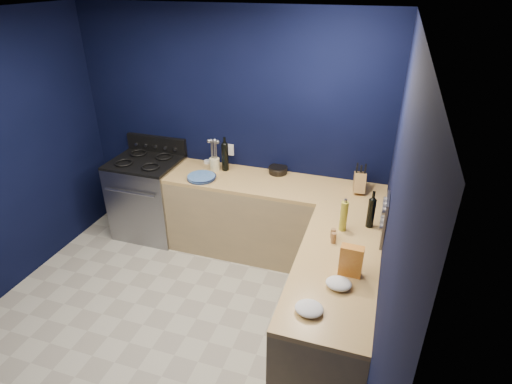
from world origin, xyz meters
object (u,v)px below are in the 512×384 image
at_px(plate_stack, 201,177).
at_px(knife_block, 359,182).
at_px(gas_range, 149,198).
at_px(utensil_crock, 215,164).
at_px(crouton_bag, 351,261).

distance_m(plate_stack, knife_block, 1.65).
bearing_deg(gas_range, utensil_crock, 8.39).
xyz_separation_m(knife_block, crouton_bag, (0.07, -1.35, 0.02)).
bearing_deg(gas_range, knife_block, 2.32).
bearing_deg(utensil_crock, gas_range, -171.61).
bearing_deg(utensil_crock, knife_block, -0.87).
relative_size(gas_range, knife_block, 4.61).
distance_m(knife_block, crouton_bag, 1.35).
distance_m(gas_range, plate_stack, 0.91).
height_order(gas_range, utensil_crock, utensil_crock).
xyz_separation_m(gas_range, plate_stack, (0.77, -0.14, 0.46)).
relative_size(plate_stack, knife_block, 1.49).
distance_m(gas_range, crouton_bag, 2.83).
relative_size(utensil_crock, crouton_bag, 0.58).
relative_size(plate_stack, utensil_crock, 2.13).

